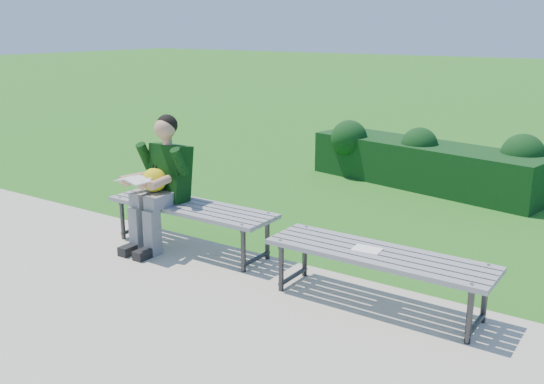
{
  "coord_description": "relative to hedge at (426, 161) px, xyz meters",
  "views": [
    {
      "loc": [
        3.34,
        -4.52,
        2.17
      ],
      "look_at": [
        0.38,
        -0.16,
        0.72
      ],
      "focal_mm": 40.0,
      "sensor_mm": 36.0,
      "label": 1
    }
  ],
  "objects": [
    {
      "name": "bench_left",
      "position": [
        -1.02,
        -3.72,
        0.06
      ],
      "size": [
        1.8,
        0.5,
        0.46
      ],
      "color": "gray",
      "rests_on": "walkway"
    },
    {
      "name": "seated_boy",
      "position": [
        -1.32,
        -3.82,
        0.36
      ],
      "size": [
        0.56,
        0.76,
        1.31
      ],
      "color": "slate",
      "rests_on": "walkway"
    },
    {
      "name": "bench_right",
      "position": [
        1.04,
        -3.87,
        0.06
      ],
      "size": [
        1.8,
        0.5,
        0.46
      ],
      "color": "gray",
      "rests_on": "walkway"
    },
    {
      "name": "walkway",
      "position": [
        -0.51,
        -5.21,
        -0.35
      ],
      "size": [
        30.0,
        3.5,
        0.02
      ],
      "color": "#A6A08D",
      "rests_on": "ground"
    },
    {
      "name": "hedge",
      "position": [
        0.0,
        0.0,
        0.0
      ],
      "size": [
        3.42,
        1.46,
        0.85
      ],
      "color": "#133C13",
      "rests_on": "ground"
    },
    {
      "name": "ground",
      "position": [
        -0.51,
        -3.46,
        -0.36
      ],
      "size": [
        80.0,
        80.0,
        0.0
      ],
      "color": "#1B6717",
      "rests_on": "ground"
    },
    {
      "name": "paper_sheet",
      "position": [
        0.94,
        -3.87,
        0.11
      ],
      "size": [
        0.23,
        0.18,
        0.01
      ],
      "color": "white",
      "rests_on": "bench_right"
    }
  ]
}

